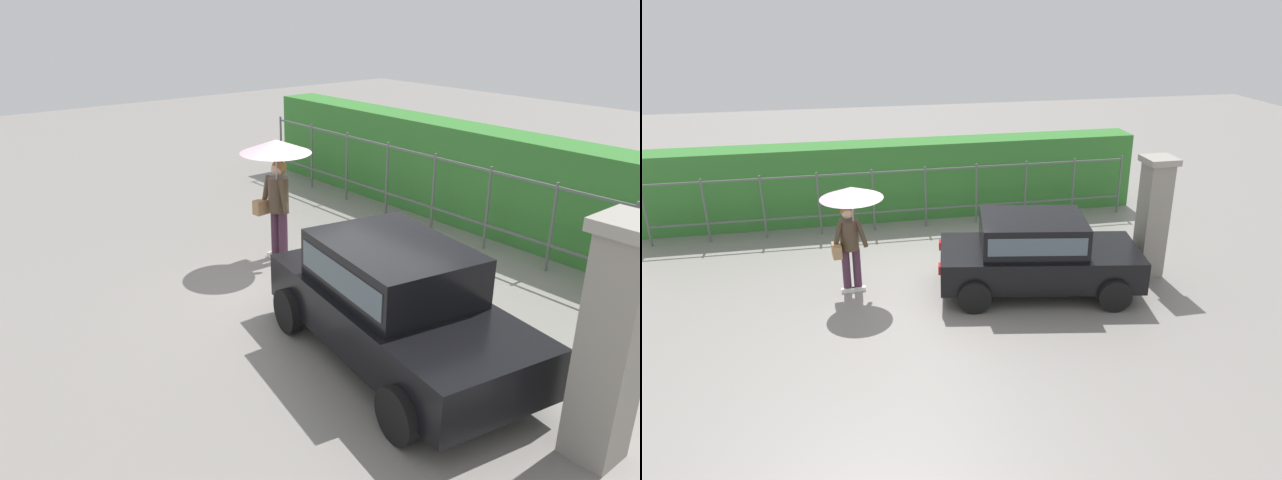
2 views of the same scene
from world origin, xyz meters
TOP-DOWN VIEW (x-y plane):
  - ground_plane at (0.00, 0.00)m, footprint 40.00×40.00m
  - car at (1.71, -0.68)m, footprint 3.94×2.38m
  - pedestrian at (-1.65, -0.04)m, footprint 1.15×1.15m
  - gate_pillar at (4.18, -0.41)m, footprint 0.60×0.60m
  - fence_section at (-0.44, 3.13)m, footprint 11.27×0.05m
  - hedge_row at (-0.44, 4.04)m, footprint 12.22×0.90m

SIDE VIEW (x-z plane):
  - ground_plane at x=0.00m, z-range 0.00..0.00m
  - car at x=1.71m, z-range 0.06..1.54m
  - fence_section at x=-0.44m, z-range 0.08..1.58m
  - hedge_row at x=-0.44m, z-range 0.00..1.90m
  - gate_pillar at x=4.18m, z-range 0.03..2.45m
  - pedestrian at x=-1.65m, z-range 0.58..2.67m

